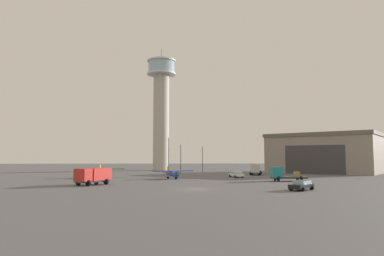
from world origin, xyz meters
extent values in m
plane|color=#545456|center=(0.00, 0.00, 0.00)|extent=(400.00, 400.00, 0.00)
cylinder|color=#B2AD9E|center=(-7.62, 71.91, 16.99)|extent=(5.56, 5.56, 33.99)
cylinder|color=silver|center=(-7.62, 71.91, 34.29)|extent=(10.19, 10.19, 0.60)
cylinder|color=#99B7C6|center=(-7.62, 71.91, 36.67)|extent=(9.38, 9.38, 4.17)
cylinder|color=silver|center=(-7.62, 71.91, 39.01)|extent=(10.19, 10.19, 0.50)
cylinder|color=#38383D|center=(-7.62, 71.91, 41.26)|extent=(0.16, 0.16, 4.00)
cube|color=gray|center=(41.68, 50.27, 5.23)|extent=(35.49, 34.29, 10.46)
cube|color=#625C52|center=(41.68, 50.27, 10.96)|extent=(36.33, 35.13, 1.00)
cube|color=#38383A|center=(35.18, 42.43, 3.92)|extent=(12.52, 10.42, 7.84)
cylinder|color=#287A42|center=(-19.10, 28.43, 1.23)|extent=(1.69, 6.35, 1.25)
cone|color=#38383D|center=(-19.35, 31.80, 1.23)|extent=(0.94, 0.97, 0.87)
cube|color=#38383D|center=(-19.35, 31.80, 1.23)|extent=(0.10, 0.07, 1.91)
cube|color=#287A42|center=(-19.12, 28.73, 1.95)|extent=(10.15, 2.23, 0.20)
cylinder|color=gold|center=(-17.52, 28.84, 1.54)|extent=(0.99, 0.15, 1.37)
cylinder|color=gold|center=(-20.73, 28.61, 1.54)|extent=(0.99, 0.15, 1.37)
cube|color=#99B7C6|center=(-19.19, 29.63, 1.57)|extent=(1.08, 1.18, 0.70)
cone|color=#287A42|center=(-18.86, 25.05, 1.33)|extent=(1.03, 1.47, 0.94)
cube|color=gold|center=(-18.86, 25.05, 2.13)|extent=(0.20, 1.11, 1.71)
cube|color=#287A42|center=(-18.86, 25.05, 1.48)|extent=(3.08, 1.12, 0.10)
cylinder|color=black|center=(-19.28, 30.84, 0.30)|extent=(0.61, 0.21, 0.60)
cylinder|color=black|center=(-17.98, 28.30, 0.30)|extent=(0.61, 0.21, 0.60)
cylinder|color=black|center=(-20.19, 28.15, 0.30)|extent=(0.61, 0.21, 0.60)
cylinder|color=#2847A8|center=(-3.32, 23.43, 1.06)|extent=(2.80, 5.47, 1.08)
cone|color=#38383D|center=(-2.36, 20.67, 1.06)|extent=(0.97, 0.99, 0.75)
cube|color=#38383D|center=(-2.36, 20.67, 1.06)|extent=(0.10, 0.08, 1.65)
cube|color=#2847A8|center=(-3.24, 23.18, 1.69)|extent=(8.63, 4.08, 0.17)
cylinder|color=orange|center=(-4.55, 22.73, 1.33)|extent=(0.83, 0.35, 1.18)
cylinder|color=orange|center=(-1.92, 23.64, 1.33)|extent=(0.83, 0.35, 1.18)
cube|color=#99B7C6|center=(-2.98, 22.45, 1.36)|extent=(1.13, 1.19, 0.61)
cone|color=#2847A8|center=(-4.28, 26.19, 1.15)|extent=(1.16, 1.41, 0.81)
cube|color=orange|center=(-4.28, 26.19, 1.84)|extent=(0.41, 0.94, 1.48)
cube|color=#2847A8|center=(-4.28, 26.19, 1.28)|extent=(2.72, 1.59, 0.09)
cylinder|color=black|center=(-2.64, 21.46, 0.26)|extent=(0.54, 0.31, 0.52)
cylinder|color=black|center=(-4.28, 23.28, 0.26)|extent=(0.54, 0.31, 0.52)
cylinder|color=black|center=(-2.47, 23.91, 0.26)|extent=(0.54, 0.31, 0.52)
cube|color=#38383D|center=(18.18, 38.72, 0.62)|extent=(3.59, 7.13, 0.24)
cube|color=#B7BABF|center=(17.51, 36.33, 1.76)|extent=(2.68, 2.47, 2.04)
cube|color=#99B7C6|center=(17.27, 35.46, 2.17)|extent=(1.86, 0.59, 1.02)
cylinder|color=#B7BABF|center=(18.48, 39.80, 1.80)|extent=(3.31, 5.07, 2.13)
cylinder|color=black|center=(18.50, 36.12, 0.50)|extent=(1.04, 0.53, 1.00)
cylinder|color=black|center=(16.56, 36.67, 0.50)|extent=(1.04, 0.53, 1.00)
cylinder|color=black|center=(19.71, 40.45, 0.50)|extent=(1.04, 0.53, 1.00)
cylinder|color=black|center=(17.77, 40.99, 0.50)|extent=(1.04, 0.53, 1.00)
cube|color=#38383D|center=(19.04, 15.31, 0.62)|extent=(6.77, 1.97, 0.24)
cube|color=teal|center=(16.61, 15.33, 1.73)|extent=(1.91, 2.42, 1.99)
cube|color=#99B7C6|center=(15.72, 15.33, 2.13)|extent=(0.10, 2.04, 0.99)
cube|color=brown|center=(20.13, 15.30, 0.82)|extent=(4.58, 2.44, 0.16)
cube|color=#997547|center=(20.59, 15.29, 1.35)|extent=(1.10, 1.10, 0.90)
cylinder|color=black|center=(16.67, 14.24, 0.50)|extent=(0.28, 1.00, 1.00)
cylinder|color=black|center=(16.69, 16.40, 0.50)|extent=(0.28, 1.00, 1.00)
cylinder|color=black|center=(21.06, 14.21, 0.50)|extent=(0.28, 1.00, 1.00)
cylinder|color=black|center=(21.07, 16.37, 0.50)|extent=(0.28, 1.00, 1.00)
cube|color=#38383D|center=(-16.41, 7.85, 0.62)|extent=(5.05, 6.13, 0.24)
cube|color=red|center=(-17.62, 6.06, 1.75)|extent=(3.06, 2.82, 2.03)
cube|color=#99B7C6|center=(-18.05, 5.41, 2.16)|extent=(1.85, 1.28, 1.01)
cube|color=red|center=(-15.85, 8.67, 1.75)|extent=(4.37, 4.77, 2.01)
cylinder|color=black|center=(-16.63, 5.46, 0.50)|extent=(0.98, 0.79, 1.00)
cylinder|color=black|center=(-18.54, 6.75, 0.50)|extent=(0.98, 0.79, 1.00)
cylinder|color=black|center=(-14.45, 8.71, 0.50)|extent=(0.98, 0.79, 1.00)
cylinder|color=black|center=(-16.35, 9.99, 0.50)|extent=(0.98, 0.79, 1.00)
cube|color=black|center=(14.65, -3.02, 0.59)|extent=(4.50, 4.52, 0.55)
cube|color=#99B7C6|center=(14.82, -2.85, 1.12)|extent=(2.96, 2.96, 0.50)
cylinder|color=black|center=(14.17, -4.67, 0.32)|extent=(0.58, 0.58, 0.64)
cylinder|color=black|center=(13.00, -3.51, 0.32)|extent=(0.58, 0.58, 0.64)
cylinder|color=black|center=(16.31, -2.52, 0.32)|extent=(0.58, 0.58, 0.64)
cylinder|color=black|center=(15.13, -1.36, 0.32)|extent=(0.58, 0.58, 0.64)
cube|color=white|center=(11.16, 28.14, 0.59)|extent=(2.89, 4.76, 0.55)
cube|color=#99B7C6|center=(11.22, 27.93, 1.12)|extent=(2.23, 2.82, 0.50)
cylinder|color=black|center=(9.97, 29.35, 0.32)|extent=(0.66, 0.33, 0.64)
cylinder|color=black|center=(11.62, 29.78, 0.32)|extent=(0.66, 0.33, 0.64)
cylinder|color=black|center=(10.70, 26.51, 0.32)|extent=(0.66, 0.33, 0.64)
cylinder|color=black|center=(12.35, 26.94, 0.32)|extent=(0.66, 0.33, 0.64)
cylinder|color=#38383D|center=(5.61, 54.18, 3.74)|extent=(0.18, 0.18, 7.49)
sphere|color=#F9E5B2|center=(5.61, 54.18, 7.71)|extent=(0.44, 0.44, 0.44)
cylinder|color=#38383D|center=(-4.45, 42.24, 4.72)|extent=(0.18, 0.18, 9.43)
sphere|color=#F9E5B2|center=(-4.45, 42.24, 9.65)|extent=(0.44, 0.44, 0.44)
cylinder|color=#38383D|center=(-1.11, 47.73, 3.93)|extent=(0.18, 0.18, 7.85)
sphere|color=#F9E5B2|center=(-1.11, 47.73, 8.07)|extent=(0.44, 0.44, 0.44)
cube|color=black|center=(-20.35, 13.92, 0.02)|extent=(0.36, 0.36, 0.04)
cone|color=orange|center=(-20.35, 13.92, 0.33)|extent=(0.30, 0.30, 0.58)
cylinder|color=white|center=(-20.35, 13.92, 0.36)|extent=(0.21, 0.21, 0.08)
camera|label=1|loc=(-3.11, -50.96, 4.61)|focal=32.56mm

